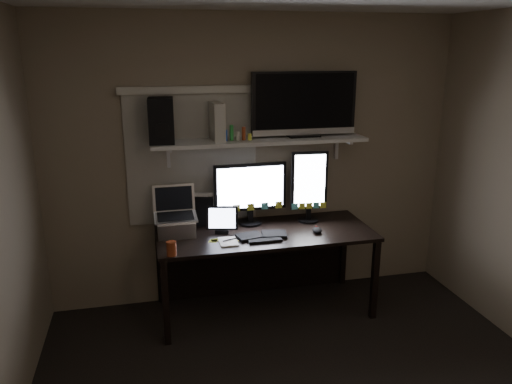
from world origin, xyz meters
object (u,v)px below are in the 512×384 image
object	(u,v)px
cup	(171,249)
speaker	(161,121)
tablet	(222,219)
game_console	(217,122)
monitor_portrait	(309,186)
mouse	(317,230)
desk	(262,246)
monitor_landscape	(250,193)
laptop	(175,213)
tv	(304,104)
keyboard	(262,235)

from	to	relation	value
cup	speaker	bearing A→B (deg)	90.35
tablet	game_console	size ratio (longest dim) A/B	0.85
monitor_portrait	mouse	xyz separation A→B (m)	(-0.02, -0.29, -0.30)
desk	monitor_portrait	bearing A→B (deg)	6.02
mouse	cup	world-z (taller)	cup
monitor_landscape	monitor_portrait	bearing A→B (deg)	-6.37
monitor_landscape	mouse	size ratio (longest dim) A/B	5.27
laptop	cup	xyz separation A→B (m)	(-0.07, -0.41, -0.14)
tv	speaker	xyz separation A→B (m)	(-1.19, -0.03, -0.09)
mouse	tv	distance (m)	1.06
tablet	cup	distance (m)	0.59
laptop	cup	size ratio (longest dim) A/B	3.60
monitor_landscape	tv	bearing A→B (deg)	0.43
monitor_portrait	speaker	size ratio (longest dim) A/B	1.80
desk	cup	size ratio (longest dim) A/B	16.74
cup	tv	world-z (taller)	tv
keyboard	cup	xyz separation A→B (m)	(-0.74, -0.21, 0.04)
monitor_landscape	tablet	distance (m)	0.36
laptop	speaker	distance (m)	0.75
monitor_portrait	mouse	bearing A→B (deg)	-90.13
monitor_landscape	mouse	bearing A→B (deg)	-35.30
tablet	tv	distance (m)	1.18
tv	game_console	bearing A→B (deg)	-178.57
tv	game_console	distance (m)	0.75
keyboard	speaker	size ratio (longest dim) A/B	1.16
monitor_landscape	speaker	bearing A→B (deg)	-179.60
laptop	speaker	xyz separation A→B (m)	(-0.07, 0.11, 0.73)
mouse	tv	size ratio (longest dim) A/B	0.13
speaker	tv	bearing A→B (deg)	5.54
laptop	game_console	size ratio (longest dim) A/B	1.26
mouse	speaker	size ratio (longest dim) A/B	0.34
desk	laptop	world-z (taller)	laptop
monitor_portrait	game_console	distance (m)	0.98
mouse	speaker	world-z (taller)	speaker
mouse	cup	xyz separation A→B (m)	(-1.21, -0.20, 0.03)
monitor_portrait	tv	bearing A→B (deg)	131.44
tablet	laptop	bearing A→B (deg)	-171.48
desk	game_console	bearing A→B (deg)	165.76
tablet	laptop	xyz separation A→B (m)	(-0.38, 0.03, 0.08)
monitor_landscape	laptop	world-z (taller)	monitor_landscape
desk	monitor_portrait	size ratio (longest dim) A/B	2.81
laptop	monitor_landscape	bearing A→B (deg)	10.92
game_console	monitor_portrait	bearing A→B (deg)	-7.71
desk	monitor_landscape	world-z (taller)	monitor_landscape
tablet	monitor_portrait	bearing A→B (deg)	20.78
monitor_portrait	mouse	world-z (taller)	monitor_portrait
game_console	speaker	bearing A→B (deg)	177.48
game_console	speaker	world-z (taller)	speaker
keyboard	laptop	xyz separation A→B (m)	(-0.67, 0.20, 0.18)
desk	mouse	world-z (taller)	mouse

